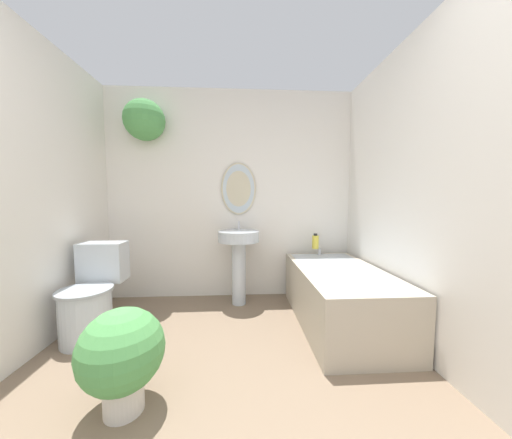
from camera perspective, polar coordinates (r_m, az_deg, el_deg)
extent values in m
cube|color=silver|center=(3.05, -5.48, 5.47)|extent=(2.92, 0.06, 2.40)
ellipsoid|color=beige|center=(3.00, -3.89, 6.83)|extent=(0.41, 0.02, 0.60)
ellipsoid|color=silver|center=(3.00, -3.89, 6.84)|extent=(0.37, 0.01, 0.56)
cylinder|color=silver|center=(3.21, -23.62, 21.27)|extent=(0.19, 0.19, 0.11)
sphere|color=#4C934C|center=(3.18, -23.56, 19.61)|extent=(0.43, 0.43, 0.43)
cube|color=silver|center=(2.16, 34.61, 5.20)|extent=(0.06, 2.75, 2.40)
cylinder|color=silver|center=(2.60, -33.56, -17.53)|extent=(0.38, 0.38, 0.41)
cylinder|color=#A0A9B1|center=(2.53, -33.77, -12.98)|extent=(0.41, 0.41, 0.02)
cube|color=silver|center=(2.73, -30.80, -8.04)|extent=(0.38, 0.21, 0.35)
cylinder|color=silver|center=(2.87, -3.83, -11.74)|extent=(0.15, 0.15, 0.69)
cylinder|color=silver|center=(2.78, -3.87, -3.74)|extent=(0.44, 0.44, 0.12)
cylinder|color=silver|center=(2.89, -3.87, -1.30)|extent=(0.02, 0.02, 0.10)
cube|color=#B2A893|center=(2.59, 17.96, -15.84)|extent=(0.74, 1.41, 0.51)
cube|color=silver|center=(2.52, 18.09, -10.80)|extent=(0.64, 1.31, 0.04)
cylinder|color=silver|center=(3.06, 13.92, -6.89)|extent=(0.04, 0.04, 0.08)
cylinder|color=gold|center=(3.00, 13.06, -4.90)|extent=(0.07, 0.07, 0.15)
cylinder|color=black|center=(2.99, 13.09, -3.27)|extent=(0.04, 0.04, 0.02)
cylinder|color=silver|center=(1.83, -27.29, -31.63)|extent=(0.20, 0.20, 0.16)
sphere|color=#4C934C|center=(1.69, -27.64, -24.27)|extent=(0.44, 0.44, 0.44)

